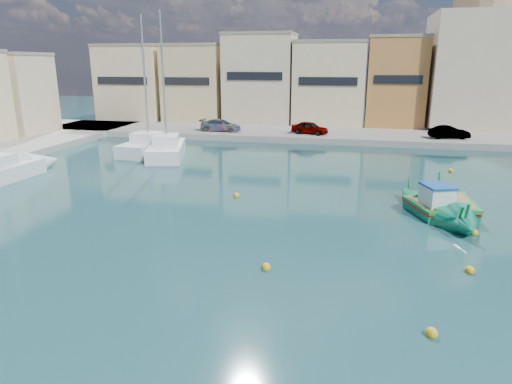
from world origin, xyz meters
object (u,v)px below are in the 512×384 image
(church_block, at_px, (479,54))
(yacht_north, at_px, (169,147))
(yacht_midnorth, at_px, (157,144))
(yacht_mid, at_px, (19,169))
(luzzu_blue_cabin, at_px, (431,209))
(luzzu_green, at_px, (450,209))

(church_block, relative_size, yacht_north, 1.54)
(yacht_midnorth, bearing_deg, yacht_mid, -116.44)
(luzzu_blue_cabin, height_order, yacht_north, yacht_north)
(luzzu_green, xyz_separation_m, yacht_midnorth, (-22.29, 13.46, 0.21))
(luzzu_green, height_order, yacht_mid, yacht_mid)
(church_block, relative_size, yacht_mid, 1.63)
(yacht_mid, bearing_deg, yacht_midnorth, 63.56)
(luzzu_blue_cabin, distance_m, yacht_mid, 26.91)
(luzzu_blue_cabin, relative_size, yacht_mid, 0.64)
(luzzu_green, xyz_separation_m, yacht_north, (-20.67, 12.33, 0.21))
(yacht_north, xyz_separation_m, yacht_mid, (-7.05, -9.79, -0.03))
(luzzu_green, relative_size, yacht_north, 0.67)
(luzzu_blue_cabin, distance_m, yacht_midnorth, 25.40)
(yacht_midnorth, bearing_deg, luzzu_blue_cabin, -32.93)
(church_block, height_order, yacht_mid, church_block)
(church_block, height_order, luzzu_green, church_block)
(yacht_north, height_order, yacht_mid, yacht_north)
(luzzu_blue_cabin, height_order, yacht_mid, yacht_mid)
(luzzu_blue_cabin, relative_size, luzzu_green, 0.90)
(church_block, bearing_deg, luzzu_green, -103.58)
(church_block, distance_m, yacht_midnorth, 35.52)
(yacht_north, distance_m, yacht_mid, 12.06)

